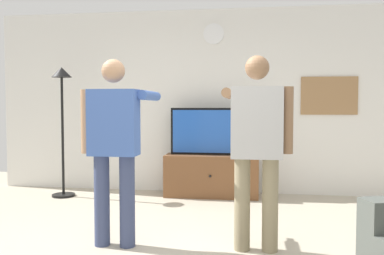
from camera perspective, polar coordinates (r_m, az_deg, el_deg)
The scene contains 8 objects.
back_wall at distance 6.11m, azimuth 1.99°, elevation 3.65°, with size 6.40×0.10×2.70m, color silver.
tv_stand at distance 5.83m, azimuth 2.74°, elevation -6.73°, with size 1.31×0.44×0.59m.
television at distance 5.81m, azimuth 2.79°, elevation -0.54°, with size 1.18×0.07×0.67m.
wall_clock at distance 6.13m, azimuth 3.04°, elevation 12.90°, with size 0.30×0.30×0.03m, color white.
framed_picture at distance 6.12m, azimuth 18.55°, elevation 4.23°, with size 0.78×0.04×0.54m, color #997047.
floor_lamp at distance 6.04m, azimuth -17.65°, elevation 3.10°, with size 0.32×0.32×1.82m.
person_standing_nearer_lamp at distance 3.77m, azimuth -10.76°, elevation -1.79°, with size 0.62×0.78×1.70m.
person_standing_nearer_couch at distance 3.63m, azimuth 8.98°, elevation -1.78°, with size 0.62×0.78×1.72m.
Camera 1 is at (0.65, -3.13, 1.28)m, focal length 38.26 mm.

